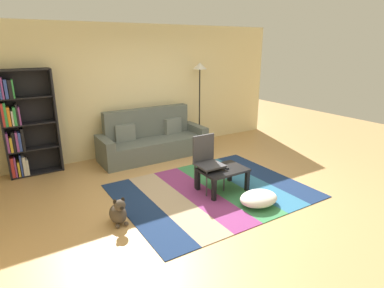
% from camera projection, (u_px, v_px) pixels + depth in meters
% --- Properties ---
extents(ground_plane, '(14.00, 14.00, 0.00)m').
position_uv_depth(ground_plane, '(209.00, 190.00, 5.24)').
color(ground_plane, tan).
extents(back_wall, '(6.80, 0.10, 2.70)m').
position_uv_depth(back_wall, '(143.00, 90.00, 6.90)').
color(back_wall, beige).
rests_on(back_wall, ground_plane).
extents(rug, '(2.94, 2.34, 0.01)m').
position_uv_depth(rug, '(212.00, 191.00, 5.20)').
color(rug, navy).
rests_on(rug, ground_plane).
extents(couch, '(2.26, 0.80, 1.00)m').
position_uv_depth(couch, '(152.00, 141.00, 6.74)').
color(couch, '#59605B').
rests_on(couch, ground_plane).
extents(bookshelf, '(0.90, 0.28, 1.90)m').
position_uv_depth(bookshelf, '(23.00, 126.00, 5.61)').
color(bookshelf, black).
rests_on(bookshelf, ground_plane).
extents(coffee_table, '(0.74, 0.53, 0.37)m').
position_uv_depth(coffee_table, '(223.00, 172.00, 5.13)').
color(coffee_table, black).
rests_on(coffee_table, rug).
extents(pouf, '(0.60, 0.47, 0.20)m').
position_uv_depth(pouf, '(259.00, 198.00, 4.72)').
color(pouf, white).
rests_on(pouf, rug).
extents(dog, '(0.22, 0.35, 0.40)m').
position_uv_depth(dog, '(118.00, 213.00, 4.22)').
color(dog, '#473D33').
rests_on(dog, ground_plane).
extents(standing_lamp, '(0.32, 0.32, 1.90)m').
position_uv_depth(standing_lamp, '(200.00, 77.00, 7.18)').
color(standing_lamp, black).
rests_on(standing_lamp, ground_plane).
extents(tv_remote, '(0.06, 0.15, 0.02)m').
position_uv_depth(tv_remote, '(226.00, 167.00, 5.15)').
color(tv_remote, black).
rests_on(tv_remote, coffee_table).
extents(folding_chair, '(0.40, 0.40, 0.90)m').
position_uv_depth(folding_chair, '(207.00, 158.00, 5.15)').
color(folding_chair, '#38383D').
rests_on(folding_chair, ground_plane).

